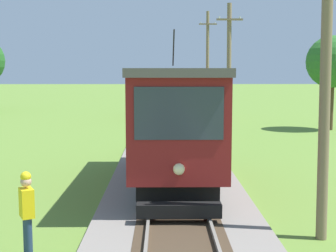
{
  "coord_description": "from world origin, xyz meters",
  "views": [
    {
      "loc": [
        -0.39,
        -0.29,
        3.77
      ],
      "look_at": [
        -0.18,
        17.65,
        1.68
      ],
      "focal_mm": 51.18,
      "sensor_mm": 36.0,
      "label": 1
    }
  ],
  "objects": [
    {
      "name": "red_tram",
      "position": [
        0.0,
        14.83,
        2.19
      ],
      "size": [
        2.6,
        8.54,
        4.79
      ],
      "color": "maroon",
      "rests_on": "rail_right"
    },
    {
      "name": "track_worker",
      "position": [
        -3.09,
        9.02,
        0.98
      ],
      "size": [
        0.39,
        0.45,
        1.78
      ],
      "rotation": [
        0.0,
        0.0,
        -2.67
      ],
      "color": "navy",
      "rests_on": "ground"
    },
    {
      "name": "freight_car",
      "position": [
        0.0,
        37.94,
        1.56
      ],
      "size": [
        2.4,
        5.2,
        2.31
      ],
      "color": "#93471E",
      "rests_on": "rail_right"
    },
    {
      "name": "utility_pole_near_tram",
      "position": [
        3.18,
        10.19,
        3.76
      ],
      "size": [
        1.4,
        0.47,
        7.32
      ],
      "color": "#7A664C",
      "rests_on": "ground"
    },
    {
      "name": "utility_pole_far",
      "position": [
        3.18,
        37.77,
        4.28
      ],
      "size": [
        1.4,
        0.53,
        8.37
      ],
      "color": "#7A664C",
      "rests_on": "ground"
    },
    {
      "name": "tree_right_near",
      "position": [
        10.26,
        29.72,
        4.27
      ],
      "size": [
        3.27,
        3.27,
        5.93
      ],
      "color": "#4C3823",
      "rests_on": "ground"
    },
    {
      "name": "utility_pole_mid",
      "position": [
        3.18,
        25.47,
        3.76
      ],
      "size": [
        1.4,
        0.59,
        7.32
      ],
      "color": "#7A664C",
      "rests_on": "ground"
    }
  ]
}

